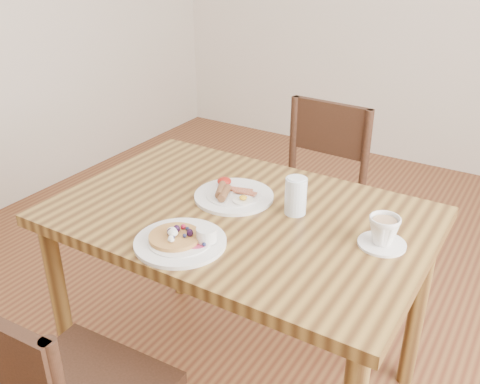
{
  "coord_description": "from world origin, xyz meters",
  "views": [
    {
      "loc": [
        0.8,
        -1.3,
        1.58
      ],
      "look_at": [
        0.0,
        0.0,
        0.82
      ],
      "focal_mm": 40.0,
      "sensor_mm": 36.0,
      "label": 1
    }
  ],
  "objects_px": {
    "breakfast_plate": "(233,195)",
    "teacup_saucer": "(383,232)",
    "pancake_plate": "(182,240)",
    "water_glass": "(296,196)",
    "dining_table": "(240,237)",
    "chair_far": "(313,192)"
  },
  "relations": [
    {
      "from": "breakfast_plate",
      "to": "teacup_saucer",
      "type": "height_order",
      "value": "teacup_saucer"
    },
    {
      "from": "pancake_plate",
      "to": "breakfast_plate",
      "type": "bearing_deg",
      "value": 95.56
    },
    {
      "from": "water_glass",
      "to": "breakfast_plate",
      "type": "bearing_deg",
      "value": -176.38
    },
    {
      "from": "dining_table",
      "to": "teacup_saucer",
      "type": "xyz_separation_m",
      "value": [
        0.46,
        0.04,
        0.14
      ]
    },
    {
      "from": "dining_table",
      "to": "teacup_saucer",
      "type": "bearing_deg",
      "value": 5.31
    },
    {
      "from": "pancake_plate",
      "to": "teacup_saucer",
      "type": "xyz_separation_m",
      "value": [
        0.5,
        0.3,
        0.03
      ]
    },
    {
      "from": "breakfast_plate",
      "to": "chair_far",
      "type": "bearing_deg",
      "value": 88.6
    },
    {
      "from": "chair_far",
      "to": "breakfast_plate",
      "type": "height_order",
      "value": "chair_far"
    },
    {
      "from": "pancake_plate",
      "to": "teacup_saucer",
      "type": "relative_size",
      "value": 1.93
    },
    {
      "from": "dining_table",
      "to": "chair_far",
      "type": "bearing_deg",
      "value": 94.4
    },
    {
      "from": "dining_table",
      "to": "water_glass",
      "type": "distance_m",
      "value": 0.24
    },
    {
      "from": "teacup_saucer",
      "to": "pancake_plate",
      "type": "bearing_deg",
      "value": -148.92
    },
    {
      "from": "chair_far",
      "to": "water_glass",
      "type": "xyz_separation_m",
      "value": [
        0.21,
        -0.64,
        0.32
      ]
    },
    {
      "from": "dining_table",
      "to": "pancake_plate",
      "type": "distance_m",
      "value": 0.28
    },
    {
      "from": "pancake_plate",
      "to": "water_glass",
      "type": "xyz_separation_m",
      "value": [
        0.2,
        0.34,
        0.05
      ]
    },
    {
      "from": "dining_table",
      "to": "pancake_plate",
      "type": "relative_size",
      "value": 4.44
    },
    {
      "from": "pancake_plate",
      "to": "dining_table",
      "type": "bearing_deg",
      "value": 81.14
    },
    {
      "from": "chair_far",
      "to": "pancake_plate",
      "type": "height_order",
      "value": "chair_far"
    },
    {
      "from": "pancake_plate",
      "to": "breakfast_plate",
      "type": "relative_size",
      "value": 1.0
    },
    {
      "from": "chair_far",
      "to": "breakfast_plate",
      "type": "bearing_deg",
      "value": 90.58
    },
    {
      "from": "dining_table",
      "to": "breakfast_plate",
      "type": "bearing_deg",
      "value": 135.95
    },
    {
      "from": "chair_far",
      "to": "pancake_plate",
      "type": "xyz_separation_m",
      "value": [
        0.02,
        -0.98,
        0.27
      ]
    }
  ]
}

